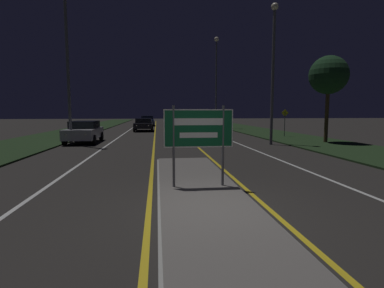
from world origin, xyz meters
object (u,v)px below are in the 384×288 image
(streetlight_right_near, at_px, (273,61))
(car_approaching_2, at_px, (147,121))
(streetlight_right_far, at_px, (216,70))
(car_receding_1, at_px, (192,123))
(car_receding_0, at_px, (207,130))
(warning_sign, at_px, (285,120))
(car_approaching_0, at_px, (84,131))
(highway_sign, at_px, (199,132))
(car_approaching_1, at_px, (144,124))
(streetlight_left_near, at_px, (67,41))

(streetlight_right_near, height_order, car_approaching_2, streetlight_right_near)
(streetlight_right_far, relative_size, car_receding_1, 2.56)
(car_receding_0, height_order, warning_sign, warning_sign)
(car_receding_0, relative_size, car_approaching_0, 1.01)
(highway_sign, relative_size, car_approaching_1, 0.47)
(car_receding_0, distance_m, car_approaching_0, 8.57)
(streetlight_left_near, bearing_deg, car_approaching_0, 70.01)
(streetlight_right_near, height_order, warning_sign, streetlight_right_near)
(car_approaching_0, relative_size, car_approaching_2, 0.91)
(car_receding_0, height_order, car_approaching_0, car_approaching_0)
(streetlight_right_near, height_order, streetlight_right_far, streetlight_right_far)
(streetlight_right_near, xyz_separation_m, car_approaching_0, (-12.09, 2.60, -4.45))
(car_approaching_1, distance_m, car_approaching_2, 11.55)
(streetlight_right_near, height_order, car_receding_0, streetlight_right_near)
(highway_sign, distance_m, streetlight_left_near, 14.14)
(car_approaching_0, height_order, warning_sign, warning_sign)
(car_approaching_0, bearing_deg, highway_sign, -65.25)
(warning_sign, bearing_deg, streetlight_left_near, -166.17)
(car_receding_1, distance_m, car_approaching_1, 5.37)
(car_approaching_0, height_order, car_approaching_2, car_approaching_2)
(car_receding_0, height_order, car_receding_1, car_receding_1)
(streetlight_right_far, bearing_deg, car_approaching_1, -157.37)
(car_approaching_0, bearing_deg, car_receding_1, 54.43)
(highway_sign, bearing_deg, car_receding_1, 83.63)
(streetlight_left_near, xyz_separation_m, car_approaching_0, (0.50, 1.36, -5.61))
(car_receding_0, height_order, car_approaching_2, car_approaching_2)
(streetlight_left_near, xyz_separation_m, warning_sign, (15.73, 3.87, -4.97))
(car_approaching_1, bearing_deg, streetlight_right_near, -59.09)
(streetlight_right_near, bearing_deg, car_receding_1, 102.41)
(car_approaching_0, distance_m, car_approaching_2, 23.62)
(highway_sign, xyz_separation_m, streetlight_left_near, (-6.48, 11.61, 4.80))
(car_receding_0, relative_size, car_receding_1, 1.00)
(streetlight_right_far, height_order, warning_sign, streetlight_right_far)
(streetlight_right_far, relative_size, warning_sign, 4.98)
(car_receding_0, distance_m, car_approaching_1, 12.08)
(streetlight_right_far, distance_m, warning_sign, 14.44)
(warning_sign, bearing_deg, highway_sign, -120.86)
(streetlight_right_near, bearing_deg, warning_sign, 58.42)
(car_approaching_1, bearing_deg, car_approaching_2, 89.75)
(highway_sign, height_order, car_approaching_0, highway_sign)
(streetlight_right_near, bearing_deg, car_approaching_0, 167.85)
(streetlight_right_near, bearing_deg, car_receding_0, 136.01)
(car_receding_0, bearing_deg, car_approaching_0, -174.37)
(warning_sign, bearing_deg, streetlight_right_near, -121.58)
(streetlight_right_far, bearing_deg, streetlight_left_near, -126.90)
(highway_sign, relative_size, car_approaching_0, 0.51)
(streetlight_right_near, relative_size, streetlight_right_far, 0.79)
(car_approaching_1, xyz_separation_m, car_approaching_2, (0.05, 11.55, 0.02))
(highway_sign, relative_size, streetlight_right_far, 0.20)
(streetlight_right_near, bearing_deg, streetlight_left_near, 174.37)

